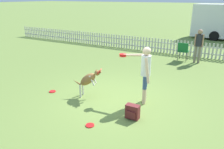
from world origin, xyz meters
TOP-DOWN VIEW (x-y plane):
  - ground_plane at (0.00, 0.00)m, footprint 240.00×240.00m
  - handler_person at (0.68, 0.21)m, footprint 1.09×0.45m
  - leaping_dog at (-0.97, -0.27)m, footprint 0.97×0.48m
  - frisbee_near_handler at (0.01, -1.65)m, footprint 0.22×0.22m
  - frisbee_near_dog at (-2.27, -0.56)m, footprint 0.22×0.22m
  - backpack_on_grass at (0.78, -0.81)m, footprint 0.36×0.23m
  - picket_fence at (0.00, 6.57)m, footprint 23.95×0.04m
  - folding_chair_blue_left at (0.72, 5.42)m, footprint 0.49×0.52m
  - spectator_standing at (1.40, 5.40)m, footprint 0.42×0.27m

SIDE VIEW (x-z plane):
  - ground_plane at x=0.00m, z-range 0.00..0.00m
  - frisbee_near_handler at x=0.01m, z-range 0.00..0.02m
  - frisbee_near_dog at x=-2.27m, z-range 0.00..0.02m
  - backpack_on_grass at x=0.78m, z-range 0.00..0.38m
  - picket_fence at x=0.00m, z-range 0.00..0.80m
  - folding_chair_blue_left at x=0.72m, z-range 0.10..1.02m
  - leaping_dog at x=-0.97m, z-range 0.11..1.09m
  - spectator_standing at x=1.40m, z-range 0.17..1.78m
  - handler_person at x=0.68m, z-range 0.22..1.93m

